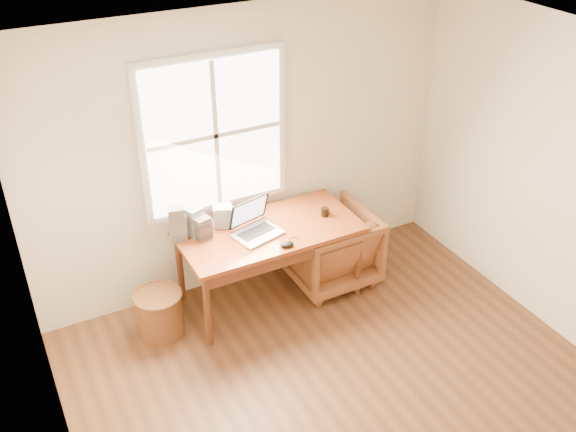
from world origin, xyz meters
name	(u,v)px	position (x,y,z in m)	size (l,w,h in m)	color
room_shell	(378,277)	(-0.02, 0.16, 1.32)	(4.04, 4.54, 2.64)	brown
desk	(269,231)	(0.00, 1.80, 0.73)	(1.60, 0.80, 0.04)	brown
armchair	(329,247)	(0.63, 1.80, 0.36)	(0.77, 0.80, 0.73)	brown
wicker_stool	(159,313)	(-1.06, 1.80, 0.20)	(0.40, 0.40, 0.40)	brown
laptop	(257,222)	(-0.13, 1.75, 0.89)	(0.37, 0.39, 0.28)	#ADAFB5
mouse	(287,245)	(0.01, 1.48, 0.77)	(0.12, 0.07, 0.04)	black
coffee_mug	(325,212)	(0.54, 1.76, 0.79)	(0.07, 0.07, 0.08)	black
cd_stack_a	(194,221)	(-0.60, 2.02, 0.88)	(0.13, 0.12, 0.26)	#ACAFB7
cd_stack_b	(202,228)	(-0.57, 1.93, 0.85)	(0.13, 0.12, 0.20)	#242428
cd_stack_c	(178,223)	(-0.75, 2.02, 0.91)	(0.14, 0.12, 0.31)	#9699A3
cd_stack_d	(223,216)	(-0.33, 2.03, 0.85)	(0.16, 0.14, 0.20)	silver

